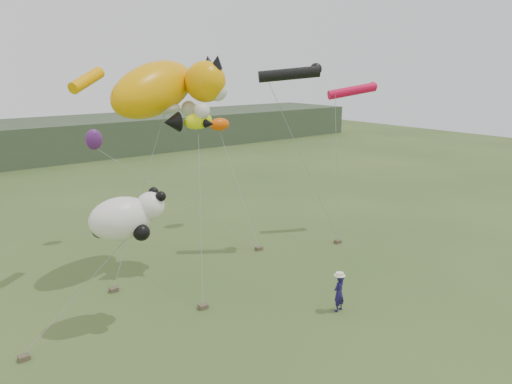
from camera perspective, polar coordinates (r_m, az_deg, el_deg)
ground at (r=21.23m, az=5.66°, el=-13.84°), size 120.00×120.00×0.00m
festival_attendant at (r=21.40m, az=9.45°, el=-11.30°), size 0.65×0.49×1.62m
sandbag_anchors at (r=24.03m, az=-5.78°, el=-10.11°), size 17.80×4.26×0.19m
cat_kite at (r=24.11m, az=-10.30°, el=11.59°), size 6.94×4.28×3.53m
fish_kite at (r=23.41m, az=-7.74°, el=8.06°), size 2.41×1.60×1.23m
tube_kites at (r=28.24m, az=7.62°, el=12.46°), size 8.35×2.36×2.09m
panda_kite at (r=19.47m, az=-14.62°, el=-2.77°), size 2.88×1.87×1.79m
misc_kites at (r=30.07m, az=-10.26°, el=6.89°), size 8.48×2.37×1.45m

